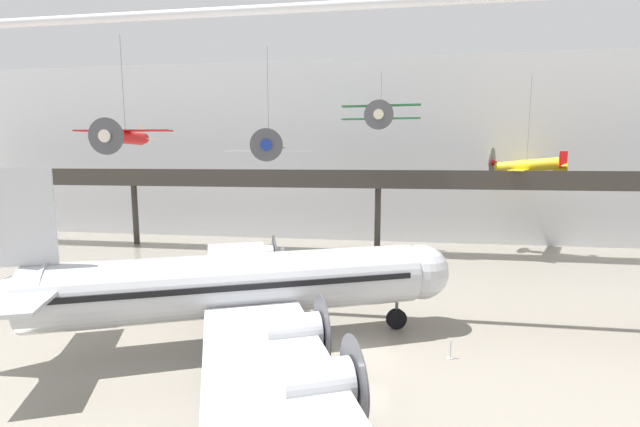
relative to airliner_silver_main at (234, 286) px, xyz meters
The scene contains 10 objects.
ground_plane 8.51m from the airliner_silver_main, ahead, with size 260.00×260.00×0.00m, color gray.
hangar_back_wall 36.07m from the airliner_silver_main, 77.34° to the left, with size 140.00×3.00×23.32m.
mezzanine_walkway 26.85m from the airliner_silver_main, 73.09° to the left, with size 110.00×3.20×9.56m.
ceiling_truss_beam 18.93m from the airliner_silver_main, 32.05° to the left, with size 120.00×0.60×0.60m.
airliner_silver_main is the anchor object (origin of this frame).
suspended_plane_white_twin 14.38m from the airliner_silver_main, 95.21° to the left, with size 7.18×5.93×9.17m.
suspended_plane_green_biplane 28.14m from the airliner_silver_main, 71.99° to the left, with size 8.34×6.81×6.23m.
suspended_plane_red_highwing 15.78m from the airliner_silver_main, 146.52° to the left, with size 7.23×5.89×8.71m.
suspended_plane_yellow_lowwing 37.12m from the airliner_silver_main, 49.13° to the left, with size 8.27×9.47×11.12m.
stanchion_barrier 12.64m from the airliner_silver_main, ahead, with size 0.36×0.36×1.08m.
Camera 1 is at (0.78, -22.60, 10.99)m, focal length 24.00 mm.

